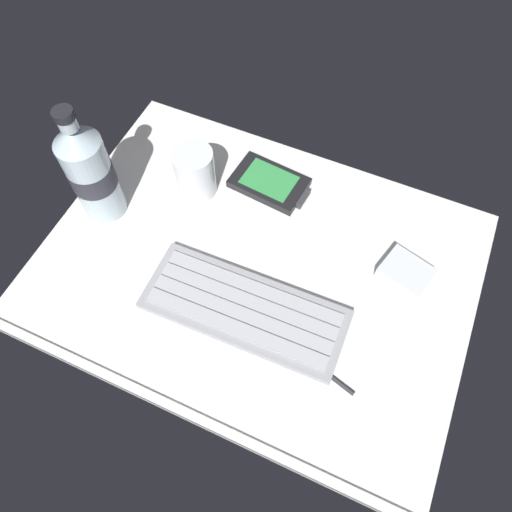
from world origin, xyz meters
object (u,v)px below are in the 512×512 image
at_px(keyboard, 245,309).
at_px(juice_cup, 195,174).
at_px(handheld_device, 270,183).
at_px(stylus_pen, 325,371).
at_px(water_bottle, 92,170).
at_px(charger_block, 405,273).

distance_m(keyboard, juice_cup, 0.24).
height_order(keyboard, juice_cup, juice_cup).
bearing_deg(keyboard, handheld_device, 104.23).
bearing_deg(handheld_device, stylus_pen, -53.50).
bearing_deg(handheld_device, juice_cup, -153.03).
distance_m(water_bottle, charger_block, 0.48).
xyz_separation_m(handheld_device, juice_cup, (-0.11, -0.05, 0.03)).
bearing_deg(charger_block, water_bottle, -171.83).
relative_size(handheld_device, juice_cup, 1.57).
bearing_deg(keyboard, juice_cup, 134.20).
bearing_deg(juice_cup, water_bottle, -142.80).
relative_size(keyboard, handheld_device, 2.19).
bearing_deg(water_bottle, stylus_pen, -15.38).
bearing_deg(charger_block, juice_cup, 176.60).
bearing_deg(stylus_pen, water_bottle, 179.89).
relative_size(juice_cup, stylus_pen, 0.89).
bearing_deg(charger_block, stylus_pen, -107.94).
relative_size(water_bottle, stylus_pen, 2.19).
bearing_deg(water_bottle, juice_cup, 37.20).
distance_m(keyboard, stylus_pen, 0.14).
xyz_separation_m(charger_block, stylus_pen, (-0.06, -0.18, -0.01)).
bearing_deg(juice_cup, handheld_device, 26.97).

